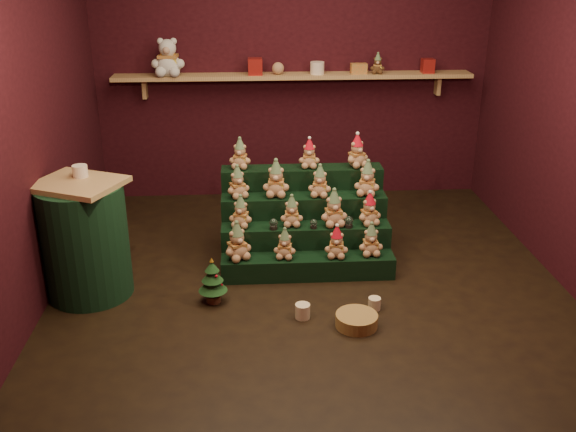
{
  "coord_description": "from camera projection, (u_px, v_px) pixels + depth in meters",
  "views": [
    {
      "loc": [
        -0.45,
        -4.59,
        2.46
      ],
      "look_at": [
        -0.15,
        0.25,
        0.45
      ],
      "focal_mm": 40.0,
      "sensor_mm": 36.0,
      "label": 1
    }
  ],
  "objects": [
    {
      "name": "snow_globe_a",
      "position": [
        273.0,
        224.0,
        5.21
      ],
      "size": [
        0.07,
        0.07,
        0.09
      ],
      "color": "black",
      "rests_on": "riser_tier_midfront"
    },
    {
      "name": "table_ornament",
      "position": [
        80.0,
        171.0,
        4.71
      ],
      "size": [
        0.11,
        0.11,
        0.09
      ],
      "primitive_type": "cylinder",
      "color": "beige",
      "rests_on": "side_table"
    },
    {
      "name": "teddy_7",
      "position": [
        369.0,
        209.0,
        5.28
      ],
      "size": [
        0.24,
        0.22,
        0.27
      ],
      "primitive_type": null,
      "rotation": [
        0.0,
        0.0,
        0.3
      ],
      "color": "tan",
      "rests_on": "riser_tier_midfront"
    },
    {
      "name": "side_table",
      "position": [
        85.0,
        240.0,
        4.81
      ],
      "size": [
        0.75,
        0.7,
        0.92
      ],
      "rotation": [
        0.0,
        0.0,
        -0.42
      ],
      "color": "tan",
      "rests_on": "ground"
    },
    {
      "name": "teddy_9",
      "position": [
        276.0,
        178.0,
        5.37
      ],
      "size": [
        0.24,
        0.22,
        0.31
      ],
      "primitive_type": null,
      "rotation": [
        0.0,
        0.0,
        -0.1
      ],
      "color": "tan",
      "rests_on": "riser_tier_midback"
    },
    {
      "name": "riser_tier_midback",
      "position": [
        304.0,
        225.0,
        5.54
      ],
      "size": [
        1.4,
        0.22,
        0.54
      ],
      "primitive_type": "cube",
      "color": "black",
      "rests_on": "ground"
    },
    {
      "name": "teddy_6",
      "position": [
        334.0,
        208.0,
        5.25
      ],
      "size": [
        0.25,
        0.23,
        0.31
      ],
      "primitive_type": null,
      "rotation": [
        0.0,
        0.0,
        0.14
      ],
      "color": "tan",
      "rests_on": "riser_tier_midfront"
    },
    {
      "name": "riser_tier_front",
      "position": [
        308.0,
        267.0,
        5.2
      ],
      "size": [
        1.4,
        0.22,
        0.18
      ],
      "primitive_type": "cube",
      "color": "black",
      "rests_on": "ground"
    },
    {
      "name": "left_wall",
      "position": [
        24.0,
        112.0,
        4.55
      ],
      "size": [
        0.1,
        4.0,
        2.8
      ],
      "primitive_type": "cube",
      "color": "black",
      "rests_on": "ground"
    },
    {
      "name": "gift_tin_red_a",
      "position": [
        255.0,
        67.0,
        6.35
      ],
      "size": [
        0.14,
        0.14,
        0.16
      ],
      "primitive_type": "cube",
      "color": "maroon",
      "rests_on": "back_shelf"
    },
    {
      "name": "brown_bear",
      "position": [
        378.0,
        63.0,
        6.4
      ],
      "size": [
        0.16,
        0.15,
        0.2
      ],
      "primitive_type": null,
      "rotation": [
        0.0,
        0.0,
        -0.17
      ],
      "color": "#4D3219",
      "rests_on": "back_shelf"
    },
    {
      "name": "teddy_13",
      "position": [
        309.0,
        153.0,
        5.52
      ],
      "size": [
        0.19,
        0.18,
        0.25
      ],
      "primitive_type": null,
      "rotation": [
        0.0,
        0.0,
        -0.09
      ],
      "color": "tan",
      "rests_on": "riser_tier_back"
    },
    {
      "name": "mini_christmas_tree",
      "position": [
        213.0,
        281.0,
        4.79
      ],
      "size": [
        0.22,
        0.22,
        0.37
      ],
      "rotation": [
        0.0,
        0.0,
        -0.08
      ],
      "color": "#4B2C1A",
      "rests_on": "ground"
    },
    {
      "name": "gift_tin_red_b",
      "position": [
        428.0,
        66.0,
        6.45
      ],
      "size": [
        0.12,
        0.12,
        0.14
      ],
      "primitive_type": "cube",
      "color": "maroon",
      "rests_on": "back_shelf"
    },
    {
      "name": "teddy_3",
      "position": [
        371.0,
        239.0,
        5.15
      ],
      "size": [
        0.2,
        0.18,
        0.27
      ],
      "primitive_type": null,
      "rotation": [
        0.0,
        0.0,
        0.02
      ],
      "color": "tan",
      "rests_on": "riser_tier_front"
    },
    {
      "name": "teddy_10",
      "position": [
        320.0,
        181.0,
        5.37
      ],
      "size": [
        0.22,
        0.21,
        0.27
      ],
      "primitive_type": null,
      "rotation": [
        0.0,
        0.0,
        -0.2
      ],
      "color": "tan",
      "rests_on": "riser_tier_midback"
    },
    {
      "name": "teddy_2",
      "position": [
        337.0,
        242.0,
        5.12
      ],
      "size": [
        0.21,
        0.2,
        0.26
      ],
      "primitive_type": null,
      "rotation": [
        0.0,
        0.0,
        -0.15
      ],
      "color": "tan",
      "rests_on": "riser_tier_front"
    },
    {
      "name": "riser_tier_back",
      "position": [
        302.0,
        206.0,
        5.71
      ],
      "size": [
        1.4,
        0.22,
        0.72
      ],
      "primitive_type": "cube",
      "color": "black",
      "rests_on": "ground"
    },
    {
      "name": "wicker_basket",
      "position": [
        357.0,
        320.0,
        4.53
      ],
      "size": [
        0.38,
        0.38,
        0.09
      ],
      "primitive_type": "cylinder",
      "rotation": [
        0.0,
        0.0,
        -0.32
      ],
      "color": "#A47E42",
      "rests_on": "ground"
    },
    {
      "name": "riser_tier_midfront",
      "position": [
        306.0,
        245.0,
        5.37
      ],
      "size": [
        1.4,
        0.22,
        0.36
      ],
      "primitive_type": "cube",
      "color": "black",
      "rests_on": "ground"
    },
    {
      "name": "gift_tin_cream",
      "position": [
        317.0,
        68.0,
        6.39
      ],
      "size": [
        0.14,
        0.14,
        0.12
      ],
      "primitive_type": "cylinder",
      "color": "beige",
      "rests_on": "back_shelf"
    },
    {
      "name": "back_shelf",
      "position": [
        294.0,
        76.0,
        6.44
      ],
      "size": [
        3.6,
        0.26,
        0.24
      ],
      "color": "tan",
      "rests_on": "ground"
    },
    {
      "name": "snow_globe_b",
      "position": [
        314.0,
        224.0,
        5.23
      ],
      "size": [
        0.06,
        0.06,
        0.08
      ],
      "color": "black",
      "rests_on": "riser_tier_midfront"
    },
    {
      "name": "back_wall",
      "position": [
        292.0,
        63.0,
        6.56
      ],
      "size": [
        4.0,
        0.1,
        2.8
      ],
      "primitive_type": "cube",
      "color": "black",
      "rests_on": "ground"
    },
    {
      "name": "white_bear",
      "position": [
        168.0,
        52.0,
        6.24
      ],
      "size": [
        0.34,
        0.31,
        0.46
      ],
      "primitive_type": null,
      "rotation": [
        0.0,
        0.0,
        -0.04
      ],
      "color": "silver",
      "rests_on": "back_shelf"
    },
    {
      "name": "ground",
      "position": [
        309.0,
        278.0,
        5.2
      ],
      "size": [
        4.0,
        4.0,
        0.0
      ],
      "primitive_type": "plane",
      "color": "black",
      "rests_on": "ground"
    },
    {
      "name": "teddy_1",
      "position": [
        285.0,
        243.0,
        5.11
      ],
      "size": [
        0.2,
        0.19,
        0.25
      ],
      "primitive_type": null,
      "rotation": [
        0.0,
        0.0,
        -0.18
      ],
      "color": "tan",
      "rests_on": "riser_tier_front"
    },
    {
      "name": "front_wall",
      "position": [
        356.0,
        215.0,
        2.78
      ],
      "size": [
        4.0,
        0.1,
        2.8
      ],
      "primitive_type": "cube",
      "color": "black",
      "rests_on": "ground"
    },
    {
      "name": "snow_globe_c",
      "position": [
        349.0,
        222.0,
        5.25
      ],
      "size": [
        0.07,
        0.07,
        0.09
      ],
      "color": "black",
      "rests_on": "riser_tier_midfront"
    },
    {
      "name": "mug_left",
      "position": [
        303.0,
        311.0,
        4.63
      ],
      "size": [
        0.11,
        0.11,
        0.11
      ],
      "primitive_type": "cylinder",
      "color": "beige",
      "rests_on": "ground"
    },
    {
      "name": "mug_right",
      "position": [
        374.0,
        304.0,
        4.74
      ],
      "size": [
        0.09,
        0.09,
        0.09
      ],
      "primitive_type": "cylinder",
      "color": "beige",
      "rests_on": "ground"
    },
    {
      "name": "teddy_14",
      "position": [
        357.0,
        151.0,
        5.54
      ],
      "size": [
        0.26,
        0.25,
        0.28
      ],
      "primitive_type": null,
      "rotation": [
        0.0,
        0.0,
        0.46
      ],
      "color": "tan",
      "rests_on": "riser_tier_back"
    },
    {
      "name": "teddy_0",
      "position": [
        237.0,
        241.0,
        5.08
      ],
      "size": [
        0.29,
        0.28,
        0.31
      ],
      "primitive_type": null,
      "rotation": [
        0.0,
        0.0,
        0.5
      ],
      "color": "tan",
      "rests_on": "riser_tier_front"
    },
    {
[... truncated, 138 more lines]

